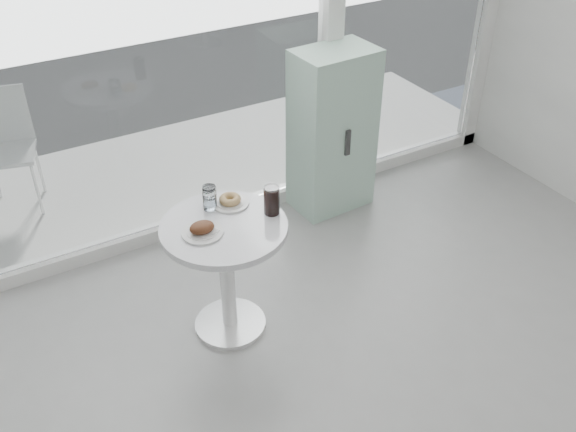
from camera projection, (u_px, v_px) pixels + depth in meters
main_table at (226, 256)px, 3.69m from camera, size 0.72×0.72×0.77m
patio_deck at (188, 167)px, 5.55m from camera, size 5.60×1.60×0.05m
mint_cabinet at (332, 131)px, 4.79m from camera, size 0.60×0.42×1.26m
patio_chair at (6, 142)px, 4.79m from camera, size 0.48×0.48×0.92m
plate_fritter at (203, 229)px, 3.49m from camera, size 0.23×0.23×0.07m
plate_donut at (230, 201)px, 3.73m from camera, size 0.22×0.22×0.05m
water_tumbler_a at (209, 200)px, 3.67m from camera, size 0.08×0.08×0.13m
water_tumbler_b at (210, 197)px, 3.70m from camera, size 0.08×0.08×0.13m
cola_glass at (272, 200)px, 3.62m from camera, size 0.09×0.09×0.17m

